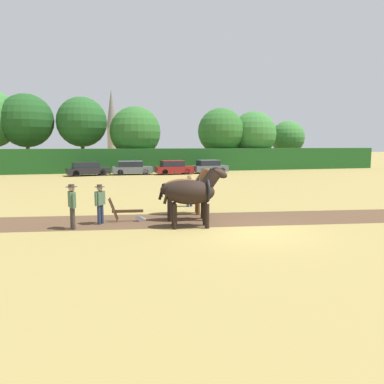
{
  "coord_description": "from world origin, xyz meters",
  "views": [
    {
      "loc": [
        -5.69,
        -12.84,
        3.32
      ],
      "look_at": [
        -1.38,
        3.81,
        1.1
      ],
      "focal_mm": 35.0,
      "sensor_mm": 36.0,
      "label": 1
    }
  ],
  "objects_px": {
    "draft_horse_lead_left": "(193,192)",
    "plow": "(131,214)",
    "tree_far_right": "(288,138)",
    "tree_center": "(135,132)",
    "draft_horse_trail_left": "(186,188)",
    "church_spire": "(112,123)",
    "parked_car_far_left": "(87,169)",
    "tree_center_right": "(221,131)",
    "tree_right": "(254,134)",
    "parked_car_left": "(132,168)",
    "tree_left": "(26,121)",
    "farmer_at_plow": "(100,201)",
    "farmer_beside_team": "(189,188)",
    "farmer_onlooker_left": "(72,203)",
    "tree_center_left": "(82,122)",
    "draft_horse_lead_right": "(189,190)",
    "parked_car_center_left": "(174,168)",
    "parked_car_center": "(209,167)"
  },
  "relations": [
    {
      "from": "draft_horse_lead_left",
      "to": "plow",
      "type": "height_order",
      "value": "draft_horse_lead_left"
    },
    {
      "from": "tree_far_right",
      "to": "plow",
      "type": "height_order",
      "value": "tree_far_right"
    },
    {
      "from": "tree_center",
      "to": "draft_horse_trail_left",
      "type": "height_order",
      "value": "tree_center"
    },
    {
      "from": "tree_center",
      "to": "plow",
      "type": "xyz_separation_m",
      "value": [
        -3.56,
        -31.5,
        -4.47
      ]
    },
    {
      "from": "church_spire",
      "to": "parked_car_far_left",
      "type": "xyz_separation_m",
      "value": [
        -4.64,
        -44.32,
        -7.29
      ]
    },
    {
      "from": "tree_center_right",
      "to": "tree_far_right",
      "type": "relative_size",
      "value": 1.2
    },
    {
      "from": "plow",
      "to": "parked_car_far_left",
      "type": "distance_m",
      "value": 24.86
    },
    {
      "from": "tree_right",
      "to": "parked_car_left",
      "type": "distance_m",
      "value": 18.55
    },
    {
      "from": "tree_left",
      "to": "farmer_at_plow",
      "type": "xyz_separation_m",
      "value": [
        8.0,
        -33.34,
        -5.11
      ]
    },
    {
      "from": "draft_horse_trail_left",
      "to": "farmer_beside_team",
      "type": "distance_m",
      "value": 2.13
    },
    {
      "from": "tree_far_right",
      "to": "farmer_onlooker_left",
      "type": "bearing_deg",
      "value": -129.18
    },
    {
      "from": "tree_left",
      "to": "draft_horse_trail_left",
      "type": "xyz_separation_m",
      "value": [
        11.97,
        -32.06,
        -4.82
      ]
    },
    {
      "from": "plow",
      "to": "farmer_at_plow",
      "type": "bearing_deg",
      "value": -161.93
    },
    {
      "from": "tree_left",
      "to": "farmer_at_plow",
      "type": "height_order",
      "value": "tree_left"
    },
    {
      "from": "parked_car_left",
      "to": "tree_far_right",
      "type": "bearing_deg",
      "value": 22.0
    },
    {
      "from": "tree_center_left",
      "to": "tree_far_right",
      "type": "height_order",
      "value": "tree_center_left"
    },
    {
      "from": "tree_center",
      "to": "draft_horse_lead_left",
      "type": "bearing_deg",
      "value": -92.15
    },
    {
      "from": "tree_left",
      "to": "tree_center_right",
      "type": "relative_size",
      "value": 1.16
    },
    {
      "from": "tree_center_right",
      "to": "tree_far_right",
      "type": "height_order",
      "value": "tree_center_right"
    },
    {
      "from": "tree_right",
      "to": "church_spire",
      "type": "height_order",
      "value": "church_spire"
    },
    {
      "from": "tree_far_right",
      "to": "farmer_beside_team",
      "type": "relative_size",
      "value": 3.97
    },
    {
      "from": "tree_right",
      "to": "draft_horse_lead_right",
      "type": "bearing_deg",
      "value": -118.08
    },
    {
      "from": "parked_car_center_left",
      "to": "parked_car_center",
      "type": "relative_size",
      "value": 1.0
    },
    {
      "from": "draft_horse_lead_right",
      "to": "tree_left",
      "type": "bearing_deg",
      "value": 117.35
    },
    {
      "from": "tree_center_right",
      "to": "parked_car_center",
      "type": "bearing_deg",
      "value": -119.17
    },
    {
      "from": "tree_center_left",
      "to": "farmer_onlooker_left",
      "type": "relative_size",
      "value": 5.13
    },
    {
      "from": "tree_left",
      "to": "farmer_at_plow",
      "type": "relative_size",
      "value": 5.59
    },
    {
      "from": "tree_left",
      "to": "tree_center_right",
      "type": "bearing_deg",
      "value": -4.47
    },
    {
      "from": "farmer_at_plow",
      "to": "farmer_beside_team",
      "type": "height_order",
      "value": "farmer_beside_team"
    },
    {
      "from": "plow",
      "to": "parked_car_left",
      "type": "distance_m",
      "value": 25.03
    },
    {
      "from": "church_spire",
      "to": "plow",
      "type": "relative_size",
      "value": 9.53
    },
    {
      "from": "farmer_at_plow",
      "to": "parked_car_center_left",
      "type": "relative_size",
      "value": 0.4
    },
    {
      "from": "farmer_beside_team",
      "to": "draft_horse_trail_left",
      "type": "bearing_deg",
      "value": -42.12
    },
    {
      "from": "plow",
      "to": "farmer_beside_team",
      "type": "relative_size",
      "value": 0.96
    },
    {
      "from": "tree_far_right",
      "to": "parked_car_left",
      "type": "relative_size",
      "value": 1.54
    },
    {
      "from": "plow",
      "to": "farmer_at_plow",
      "type": "relative_size",
      "value": 0.96
    },
    {
      "from": "draft_horse_lead_right",
      "to": "parked_car_left",
      "type": "xyz_separation_m",
      "value": [
        -0.11,
        25.26,
        -0.63
      ]
    },
    {
      "from": "tree_center_right",
      "to": "plow",
      "type": "relative_size",
      "value": 4.99
    },
    {
      "from": "draft_horse_lead_right",
      "to": "draft_horse_trail_left",
      "type": "distance_m",
      "value": 1.43
    },
    {
      "from": "tree_right",
      "to": "tree_far_right",
      "type": "height_order",
      "value": "tree_right"
    },
    {
      "from": "draft_horse_trail_left",
      "to": "parked_car_left",
      "type": "distance_m",
      "value": 23.86
    },
    {
      "from": "draft_horse_lead_right",
      "to": "farmer_beside_team",
      "type": "relative_size",
      "value": 1.77
    },
    {
      "from": "draft_horse_lead_right",
      "to": "parked_car_center",
      "type": "height_order",
      "value": "draft_horse_lead_right"
    },
    {
      "from": "tree_center",
      "to": "tree_far_right",
      "type": "bearing_deg",
      "value": 5.25
    },
    {
      "from": "tree_center_left",
      "to": "tree_center",
      "type": "xyz_separation_m",
      "value": [
        6.42,
        -1.3,
        -1.21
      ]
    },
    {
      "from": "tree_right",
      "to": "tree_center_right",
      "type": "bearing_deg",
      "value": -179.6
    },
    {
      "from": "farmer_beside_team",
      "to": "parked_car_center_left",
      "type": "xyz_separation_m",
      "value": [
        3.52,
        21.15,
        -0.24
      ]
    },
    {
      "from": "church_spire",
      "to": "parked_car_center",
      "type": "distance_m",
      "value": 45.58
    },
    {
      "from": "tree_center_right",
      "to": "draft_horse_lead_left",
      "type": "bearing_deg",
      "value": -110.63
    },
    {
      "from": "tree_far_right",
      "to": "draft_horse_lead_left",
      "type": "relative_size",
      "value": 2.53
    }
  ]
}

